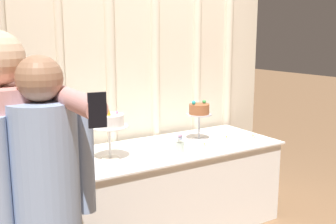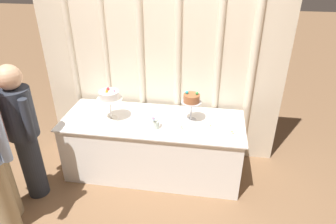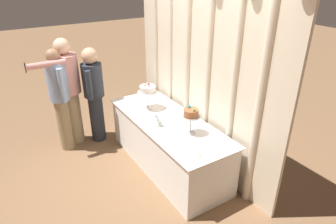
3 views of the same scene
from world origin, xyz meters
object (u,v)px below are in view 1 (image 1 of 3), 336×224
cake_display_nearleft (109,123)px  guest_man_pink_jacket (48,217)px  tealight_near_right (253,137)px  flower_vase (180,144)px  guest_girl_blue_dress (9,202)px  tealight_far_left (204,145)px  cake_display_nearright (199,112)px  tealight_near_left (226,138)px  cake_table (161,190)px  guest_man_dark_suit (24,186)px

cake_display_nearleft → guest_man_pink_jacket: 1.29m
cake_display_nearleft → tealight_near_right: (1.35, -0.11, -0.27)m
flower_vase → guest_girl_blue_dress: 1.61m
flower_vase → tealight_far_left: bearing=7.6°
tealight_far_left → cake_display_nearright: bearing=66.5°
guest_girl_blue_dress → tealight_near_left: bearing=23.6°
cake_table → guest_man_dark_suit: (-1.21, -0.58, 0.48)m
guest_man_dark_suit → tealight_near_left: bearing=15.9°
tealight_near_left → tealight_far_left: bearing=-164.5°
tealight_near_right → guest_girl_blue_dress: size_ratio=0.03×
cake_table → cake_display_nearright: (0.43, 0.06, 0.62)m
cake_display_nearleft → tealight_near_right: cake_display_nearleft is taller
flower_vase → guest_man_dark_suit: guest_man_dark_suit is taller
cake_table → flower_vase: size_ratio=12.28×
tealight_near_right → guest_girl_blue_dress: 2.36m
flower_vase → guest_man_dark_suit: bearing=-162.3°
guest_man_dark_suit → guest_girl_blue_dress: bearing=-111.8°
tealight_near_right → guest_man_pink_jacket: 2.30m
cake_display_nearright → guest_girl_blue_dress: size_ratio=0.22×
tealight_far_left → guest_man_pink_jacket: size_ratio=0.03×
cake_table → tealight_near_right: tealight_near_right is taller
tealight_near_right → guest_man_dark_suit: bearing=-168.4°
cake_display_nearright → tealight_near_right: cake_display_nearright is taller
guest_man_dark_suit → guest_girl_blue_dress: (-0.14, -0.35, 0.07)m
cake_display_nearright → guest_man_dark_suit: size_ratio=0.24×
cake_display_nearleft → guest_girl_blue_dress: bearing=-134.8°
cake_display_nearright → cake_display_nearleft: bearing=-173.6°
guest_girl_blue_dress → guest_man_pink_jacket: size_ratio=1.06×
cake_table → tealight_near_left: bearing=-4.5°
cake_display_nearleft → cake_display_nearright: bearing=6.4°
tealight_far_left → tealight_near_right: 0.54m
cake_display_nearright → flower_vase: 0.46m
cake_display_nearleft → cake_display_nearright: 0.90m
tealight_far_left → tealight_near_right: bearing=-1.6°
tealight_far_left → tealight_near_left: (0.31, 0.09, -0.00)m
cake_table → tealight_far_left: tealight_far_left is taller
tealight_near_right → flower_vase: bearing=-178.5°
tealight_near_left → tealight_near_right: size_ratio=0.81×
cake_display_nearleft → tealight_near_right: size_ratio=8.65×
guest_girl_blue_dress → cake_display_nearright: bearing=29.0°
tealight_near_left → tealight_near_right: (0.23, -0.10, 0.00)m
cake_table → cake_display_nearleft: size_ratio=5.25×
cake_table → guest_man_dark_suit: size_ratio=1.36×
cake_display_nearleft → tealight_far_left: size_ratio=9.26×
cake_table → tealight_near_right: bearing=-9.8°
tealight_far_left → guest_man_dark_suit: (-1.55, -0.44, 0.11)m
cake_display_nearleft → tealight_near_left: (1.12, -0.01, -0.27)m
cake_table → guest_girl_blue_dress: 1.72m
cake_display_nearleft → guest_girl_blue_dress: guest_girl_blue_dress is taller
flower_vase → tealight_near_right: size_ratio=3.70×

